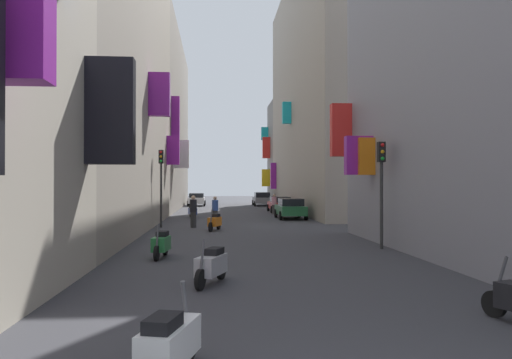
% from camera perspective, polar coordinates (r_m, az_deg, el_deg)
% --- Properties ---
extents(ground_plane, '(140.00, 140.00, 0.00)m').
position_cam_1_polar(ground_plane, '(33.15, -1.93, -4.70)').
color(ground_plane, '#38383D').
extents(building_left_mid_a, '(7.08, 23.29, 18.14)m').
position_cam_1_polar(building_left_mid_a, '(28.01, -18.27, 13.26)').
color(building_left_mid_a, '#9E9384').
rests_on(building_left_mid_a, ground).
extents(building_left_mid_b, '(7.27, 24.95, 16.91)m').
position_cam_1_polar(building_left_mid_b, '(51.30, -11.88, 6.23)').
color(building_left_mid_b, gray).
rests_on(building_left_mid_b, ground).
extents(building_right_mid_c, '(6.75, 27.28, 20.96)m').
position_cam_1_polar(building_right_mid_c, '(45.01, 7.82, 9.79)').
color(building_right_mid_c, '#9E9384').
rests_on(building_right_mid_c, ground).
extents(building_right_far, '(7.17, 6.17, 12.21)m').
position_cam_1_polar(building_right_far, '(60.81, 4.40, 2.94)').
color(building_right_far, slate).
rests_on(building_right_far, ground).
extents(parked_car_white, '(1.96, 4.14, 1.41)m').
position_cam_1_polar(parked_car_white, '(56.33, -6.78, -2.23)').
color(parked_car_white, white).
rests_on(parked_car_white, ground).
extents(parked_car_grey, '(1.95, 4.39, 1.52)m').
position_cam_1_polar(parked_car_grey, '(56.02, 0.67, -2.20)').
color(parked_car_grey, slate).
rests_on(parked_car_grey, ground).
extents(parked_car_green, '(1.88, 4.21, 1.41)m').
position_cam_1_polar(parked_car_green, '(34.92, 3.94, -3.26)').
color(parked_car_green, '#236638').
rests_on(parked_car_green, ground).
extents(parked_car_red, '(1.89, 4.40, 1.33)m').
position_cam_1_polar(parked_car_red, '(43.21, 2.72, -2.79)').
color(parked_car_red, '#B21E1E').
rests_on(parked_car_red, ground).
extents(scooter_blue, '(0.70, 1.87, 1.13)m').
position_cam_1_polar(scooter_blue, '(36.36, -7.23, -3.60)').
color(scooter_blue, '#2D4CAD').
rests_on(scooter_blue, ground).
extents(scooter_white, '(0.74, 1.90, 1.13)m').
position_cam_1_polar(scooter_white, '(6.45, -9.86, -17.94)').
color(scooter_white, silver).
rests_on(scooter_white, ground).
extents(scooter_orange, '(0.75, 1.82, 1.13)m').
position_cam_1_polar(scooter_orange, '(26.10, -4.72, -4.80)').
color(scooter_orange, orange).
rests_on(scooter_orange, ground).
extents(scooter_silver, '(0.80, 1.78, 1.13)m').
position_cam_1_polar(scooter_silver, '(12.17, -5.09, -9.68)').
color(scooter_silver, '#ADADB2').
rests_on(scooter_silver, ground).
extents(scooter_green, '(0.55, 1.77, 1.13)m').
position_cam_1_polar(scooter_green, '(16.67, -10.74, -7.20)').
color(scooter_green, '#287F3D').
rests_on(scooter_green, ground).
extents(pedestrian_crossing, '(0.50, 0.50, 1.78)m').
position_cam_1_polar(pedestrian_crossing, '(27.93, -7.15, -3.63)').
color(pedestrian_crossing, '#2B2B2B').
rests_on(pedestrian_crossing, ground).
extents(pedestrian_near_left, '(0.51, 0.51, 1.67)m').
position_cam_1_polar(pedestrian_near_left, '(30.49, -4.68, -3.50)').
color(pedestrian_near_left, '#3A3A3A').
rests_on(pedestrian_near_left, ground).
extents(pedestrian_near_right, '(0.41, 0.41, 1.61)m').
position_cam_1_polar(pedestrian_near_right, '(39.73, 2.07, -2.86)').
color(pedestrian_near_right, '#383838').
rests_on(pedestrian_near_right, ground).
extents(traffic_light_near_corner, '(0.26, 0.34, 4.31)m').
position_cam_1_polar(traffic_light_near_corner, '(28.31, -10.75, 0.54)').
color(traffic_light_near_corner, '#2D2D2D').
rests_on(traffic_light_near_corner, ground).
extents(traffic_light_far_corner, '(0.26, 0.34, 3.97)m').
position_cam_1_polar(traffic_light_far_corner, '(19.11, 14.09, 0.45)').
color(traffic_light_far_corner, '#2D2D2D').
rests_on(traffic_light_far_corner, ground).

